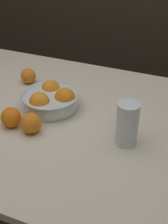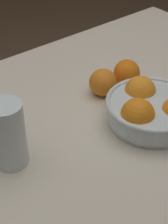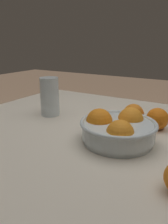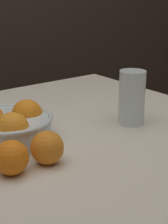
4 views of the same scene
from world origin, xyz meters
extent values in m
cube|color=beige|center=(0.00, 0.00, 0.75)|extent=(1.23, 0.97, 0.03)
cylinder|color=#936B47|center=(-0.55, -0.43, 0.37)|extent=(0.05, 0.05, 0.74)
cylinder|color=silver|center=(-0.04, 0.03, 0.78)|extent=(0.21, 0.21, 0.02)
cylinder|color=silver|center=(-0.04, 0.03, 0.81)|extent=(0.22, 0.22, 0.05)
torus|color=silver|center=(-0.04, 0.03, 0.83)|extent=(0.23, 0.23, 0.01)
sphere|color=orange|center=(0.02, 0.04, 0.83)|extent=(0.08, 0.08, 0.08)
sphere|color=orange|center=(-0.06, -0.03, 0.82)|extent=(0.08, 0.08, 0.08)
cylinder|color=#F4A314|center=(0.30, -0.07, 0.83)|extent=(0.07, 0.07, 0.13)
cylinder|color=silver|center=(0.30, -0.07, 0.85)|extent=(0.08, 0.08, 0.16)
sphere|color=orange|center=(-0.03, -0.14, 0.81)|extent=(0.08, 0.08, 0.08)
sphere|color=orange|center=(-0.12, -0.14, 0.81)|extent=(0.08, 0.08, 0.08)
camera|label=1|loc=(0.50, -0.90, 1.44)|focal=50.00mm
camera|label=2|loc=(0.55, 0.50, 1.36)|focal=60.00mm
camera|label=3|loc=(-0.26, 0.60, 1.06)|focal=35.00mm
camera|label=4|loc=(-0.43, -0.80, 1.15)|focal=60.00mm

